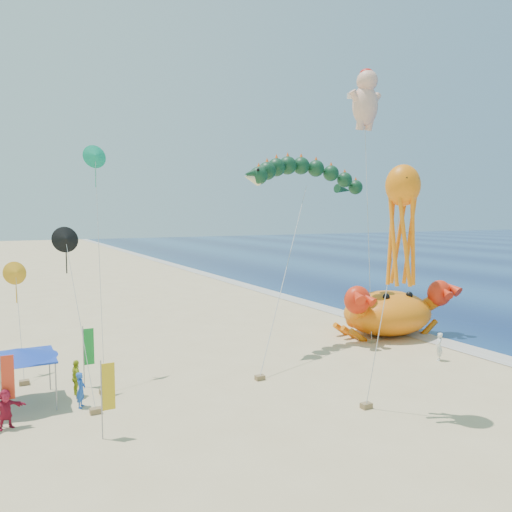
{
  "coord_description": "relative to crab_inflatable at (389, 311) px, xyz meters",
  "views": [
    {
      "loc": [
        -15.4,
        -23.65,
        8.96
      ],
      "look_at": [
        -2.0,
        2.0,
        6.5
      ],
      "focal_mm": 35.0,
      "sensor_mm": 36.0,
      "label": 1
    }
  ],
  "objects": [
    {
      "name": "foam_strip",
      "position": [
        1.9,
        -3.98,
        -1.78
      ],
      "size": [
        320.0,
        320.0,
        0.0
      ],
      "primitive_type": "plane",
      "color": "silver",
      "rests_on": "ground"
    },
    {
      "name": "dragon_kite",
      "position": [
        -6.71,
        1.18,
        9.54
      ],
      "size": [
        11.91,
        7.81,
        12.48
      ],
      "color": "black",
      "rests_on": "ground"
    },
    {
      "name": "small_kites",
      "position": [
        -24.1,
        0.14,
        5.51
      ],
      "size": [
        9.98,
        7.97,
        12.77
      ],
      "color": "#E64C7F",
      "rests_on": "ground"
    },
    {
      "name": "cherub_kite",
      "position": [
        -0.91,
        1.94,
        15.64
      ],
      "size": [
        2.92,
        4.15,
        19.57
      ],
      "color": "#F3AF94",
      "rests_on": "ground"
    },
    {
      "name": "canopy_blue",
      "position": [
        -24.85,
        -2.32,
        0.66
      ],
      "size": [
        3.58,
        3.58,
        2.71
      ],
      "color": "gray",
      "rests_on": "ground"
    },
    {
      "name": "beachgoers",
      "position": [
        -23.76,
        -2.48,
        -0.91
      ],
      "size": [
        26.61,
        9.08,
        1.88
      ],
      "color": "#C64A1F",
      "rests_on": "ground"
    },
    {
      "name": "octopus_kite",
      "position": [
        -9.8,
        -11.31,
        7.05
      ],
      "size": [
        1.89,
        1.99,
        11.08
      ],
      "color": "orange",
      "rests_on": "ground"
    },
    {
      "name": "ground",
      "position": [
        -10.1,
        -3.98,
        -1.78
      ],
      "size": [
        320.0,
        320.0,
        0.0
      ],
      "primitive_type": "plane",
      "color": "#D1B784",
      "rests_on": "ground"
    },
    {
      "name": "feather_flags",
      "position": [
        -24.91,
        -3.91,
        0.23
      ],
      "size": [
        10.04,
        6.64,
        3.2
      ],
      "color": "gray",
      "rests_on": "ground"
    },
    {
      "name": "crab_inflatable",
      "position": [
        0.0,
        0.0,
        0.0
      ],
      "size": [
        9.24,
        6.1,
        4.05
      ],
      "color": "orange",
      "rests_on": "ground"
    }
  ]
}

